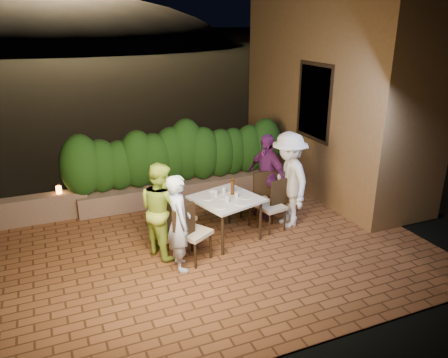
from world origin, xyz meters
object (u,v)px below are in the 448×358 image
diner_purple (266,176)px  diner_white (288,180)px  beer_bottle (232,186)px  chair_left_front (193,231)px  chair_right_back (254,197)px  chair_right_front (272,206)px  bowl (213,193)px  dining_table (226,218)px  diner_blue (179,223)px  chair_left_back (178,219)px  diner_green (161,209)px  parapet_lamp (59,190)px

diner_purple → diner_white: bearing=1.1°
beer_bottle → chair_left_front: 1.15m
chair_right_back → beer_bottle: bearing=31.3°
beer_bottle → chair_right_front: 0.86m
bowl → chair_right_front: (1.02, -0.24, -0.32)m
beer_bottle → chair_right_back: (0.60, 0.35, -0.44)m
dining_table → diner_blue: diner_blue is taller
chair_left_back → diner_blue: bearing=-144.0°
chair_right_back → diner_white: 0.73m
beer_bottle → bowl: beer_bottle is taller
diner_green → chair_right_back: bearing=-94.5°
parapet_lamp → chair_right_front: bearing=-29.8°
chair_left_front → chair_right_back: bearing=0.2°
bowl → chair_left_back: bearing=-162.0°
chair_left_front → beer_bottle: bearing=0.8°
beer_bottle → chair_left_back: size_ratio=0.32×
diner_green → diner_white: size_ratio=0.88×
beer_bottle → parapet_lamp: 3.31m
beer_bottle → chair_left_front: beer_bottle is taller
diner_purple → beer_bottle: bearing=-76.4°
diner_purple → parapet_lamp: (-3.63, 1.38, -0.23)m
beer_bottle → bowl: size_ratio=1.95×
beer_bottle → diner_purple: (0.91, 0.50, -0.11)m
bowl → diner_blue: size_ratio=0.11×
diner_blue → parapet_lamp: 3.00m
chair_left_front → diner_purple: diner_purple is taller
dining_table → bowl: size_ratio=5.99×
parapet_lamp → chair_left_front: bearing=-53.5°
bowl → chair_right_front: bearing=-13.3°
dining_table → beer_bottle: beer_bottle is taller
chair_left_back → diner_purple: bearing=-22.4°
chair_left_back → parapet_lamp: size_ratio=7.30×
diner_blue → diner_white: size_ratio=0.86×
diner_green → dining_table: bearing=-106.0°
bowl → diner_green: diner_green is taller
beer_bottle → bowl: 0.36m
dining_table → bowl: bowl is taller
bowl → chair_left_front: chair_left_front is taller
beer_bottle → parapet_lamp: (-2.71, 1.87, -0.34)m
chair_left_front → diner_white: size_ratio=0.57×
diner_purple → dining_table: bearing=-76.0°
chair_right_front → diner_purple: diner_purple is taller
parapet_lamp → diner_green: bearing=-55.3°
beer_bottle → chair_right_back: beer_bottle is taller
chair_left_back → chair_right_front: size_ratio=1.12×
dining_table → diner_green: size_ratio=0.65×
bowl → diner_purple: (1.22, 0.35, 0.03)m
dining_table → diner_white: size_ratio=0.57×
diner_white → chair_left_front: bearing=-70.7°
chair_left_front → diner_blue: size_ratio=0.66×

